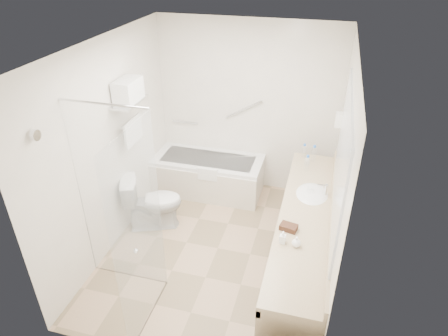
% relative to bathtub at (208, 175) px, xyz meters
% --- Properties ---
extents(floor, '(3.20, 3.20, 0.00)m').
position_rel_bathtub_xyz_m(floor, '(0.50, -1.24, -0.28)').
color(floor, tan).
rests_on(floor, ground).
extents(ceiling, '(2.60, 3.20, 0.10)m').
position_rel_bathtub_xyz_m(ceiling, '(0.50, -1.24, 2.22)').
color(ceiling, silver).
rests_on(ceiling, wall_back).
extents(wall_back, '(2.60, 0.10, 2.50)m').
position_rel_bathtub_xyz_m(wall_back, '(0.50, 0.36, 0.97)').
color(wall_back, beige).
rests_on(wall_back, ground).
extents(wall_front, '(2.60, 0.10, 2.50)m').
position_rel_bathtub_xyz_m(wall_front, '(0.50, -2.84, 0.97)').
color(wall_front, beige).
rests_on(wall_front, ground).
extents(wall_left, '(0.10, 3.20, 2.50)m').
position_rel_bathtub_xyz_m(wall_left, '(-0.80, -1.24, 0.97)').
color(wall_left, beige).
rests_on(wall_left, ground).
extents(wall_right, '(0.10, 3.20, 2.50)m').
position_rel_bathtub_xyz_m(wall_right, '(1.80, -1.24, 0.97)').
color(wall_right, beige).
rests_on(wall_right, ground).
extents(bathtub, '(1.60, 0.73, 0.59)m').
position_rel_bathtub_xyz_m(bathtub, '(0.00, 0.00, 0.00)').
color(bathtub, white).
rests_on(bathtub, floor).
extents(grab_bar_short, '(0.40, 0.03, 0.03)m').
position_rel_bathtub_xyz_m(grab_bar_short, '(-0.45, 0.32, 0.67)').
color(grab_bar_short, silver).
rests_on(grab_bar_short, wall_back).
extents(grab_bar_long, '(0.53, 0.03, 0.33)m').
position_rel_bathtub_xyz_m(grab_bar_long, '(0.45, 0.32, 0.97)').
color(grab_bar_long, silver).
rests_on(grab_bar_long, wall_back).
extents(shower_enclosure, '(0.96, 0.91, 2.11)m').
position_rel_bathtub_xyz_m(shower_enclosure, '(-0.13, -2.16, 0.79)').
color(shower_enclosure, silver).
rests_on(shower_enclosure, floor).
extents(towel_shelf, '(0.24, 0.55, 0.81)m').
position_rel_bathtub_xyz_m(towel_shelf, '(-0.67, -0.89, 1.48)').
color(towel_shelf, silver).
rests_on(towel_shelf, wall_left).
extents(vanity_counter, '(0.55, 2.70, 0.95)m').
position_rel_bathtub_xyz_m(vanity_counter, '(1.52, -1.39, 0.36)').
color(vanity_counter, tan).
rests_on(vanity_counter, floor).
extents(sink, '(0.40, 0.52, 0.14)m').
position_rel_bathtub_xyz_m(sink, '(1.55, -0.99, 0.54)').
color(sink, white).
rests_on(sink, vanity_counter).
extents(faucet, '(0.03, 0.03, 0.14)m').
position_rel_bathtub_xyz_m(faucet, '(1.70, -0.99, 0.65)').
color(faucet, silver).
rests_on(faucet, vanity_counter).
extents(mirror, '(0.02, 2.00, 1.20)m').
position_rel_bathtub_xyz_m(mirror, '(1.79, -1.39, 1.27)').
color(mirror, '#B8BEC5').
rests_on(mirror, wall_right).
extents(hairdryer_unit, '(0.08, 0.10, 0.18)m').
position_rel_bathtub_xyz_m(hairdryer_unit, '(1.75, -0.19, 1.17)').
color(hairdryer_unit, white).
rests_on(hairdryer_unit, wall_right).
extents(toilet, '(0.86, 0.68, 0.74)m').
position_rel_bathtub_xyz_m(toilet, '(-0.45, -1.01, 0.10)').
color(toilet, white).
rests_on(toilet, floor).
extents(amenity_basket, '(0.19, 0.15, 0.06)m').
position_rel_bathtub_xyz_m(amenity_basket, '(1.37, -1.70, 0.60)').
color(amenity_basket, '#402316').
rests_on(amenity_basket, vanity_counter).
extents(soap_bottle_a, '(0.07, 0.13, 0.06)m').
position_rel_bathtub_xyz_m(soap_bottle_a, '(1.34, -1.91, 0.60)').
color(soap_bottle_a, white).
rests_on(soap_bottle_a, vanity_counter).
extents(soap_bottle_b, '(0.11, 0.13, 0.09)m').
position_rel_bathtub_xyz_m(soap_bottle_b, '(1.48, -1.93, 0.62)').
color(soap_bottle_b, white).
rests_on(soap_bottle_b, vanity_counter).
extents(water_bottle_left, '(0.07, 0.07, 0.21)m').
position_rel_bathtub_xyz_m(water_bottle_left, '(1.44, -0.47, 0.67)').
color(water_bottle_left, silver).
rests_on(water_bottle_left, vanity_counter).
extents(water_bottle_mid, '(0.06, 0.06, 0.20)m').
position_rel_bathtub_xyz_m(water_bottle_mid, '(1.38, -0.14, 0.66)').
color(water_bottle_mid, silver).
rests_on(water_bottle_mid, vanity_counter).
extents(water_bottle_right, '(0.07, 0.07, 0.22)m').
position_rel_bathtub_xyz_m(water_bottle_right, '(1.51, -0.20, 0.68)').
color(water_bottle_right, silver).
rests_on(water_bottle_right, vanity_counter).
extents(drinking_glass_near, '(0.08, 0.08, 0.09)m').
position_rel_bathtub_xyz_m(drinking_glass_near, '(1.43, -0.33, 0.62)').
color(drinking_glass_near, silver).
rests_on(drinking_glass_near, vanity_counter).
extents(drinking_glass_far, '(0.09, 0.09, 0.10)m').
position_rel_bathtub_xyz_m(drinking_glass_far, '(1.53, -1.01, 0.62)').
color(drinking_glass_far, silver).
rests_on(drinking_glass_far, vanity_counter).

